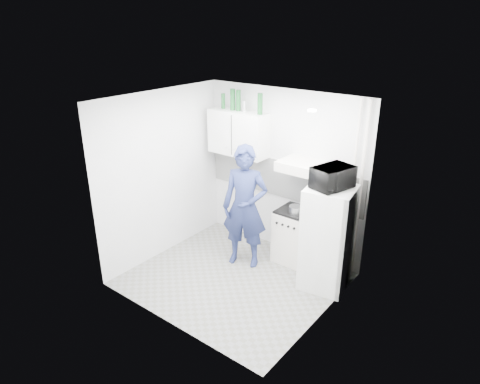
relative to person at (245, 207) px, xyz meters
The scene contains 22 objects.
floor 1.07m from the person, 71.56° to the right, with size 2.80×2.80×0.00m, color slate.
ceiling 1.73m from the person, 71.56° to the right, with size 2.80×2.80×0.00m, color white.
wall_back 0.87m from the person, 78.55° to the left, with size 2.80×2.80×0.00m, color silver.
wall_left 1.38m from the person, 159.19° to the right, with size 2.60×2.60×0.00m, color silver.
wall_right 1.67m from the person, 16.87° to the right, with size 2.60×2.60×0.00m, color silver.
person is the anchor object (origin of this frame).
stove 0.93m from the person, 43.67° to the left, with size 0.52×0.52×0.82m, color silver.
fridge 1.29m from the person, ahead, with size 0.62×0.62×1.49m, color white.
stove_top 0.77m from the person, 43.67° to the left, with size 0.49×0.49×0.03m, color black.
saucepan 0.75m from the person, 36.63° to the left, with size 0.20×0.20×0.11m, color silver.
microwave 1.45m from the person, ahead, with size 0.36×0.53×0.29m, color black.
bottle_b 1.75m from the person, 146.17° to the left, with size 0.06×0.06×0.24m, color #144C1E.
bottle_c 1.70m from the person, 139.52° to the left, with size 0.08×0.08×0.33m, color #144C1E.
bottle_d 1.65m from the person, 134.57° to the left, with size 0.07×0.07×0.32m, color #144C1E.
canister_a 1.55m from the person, 128.58° to the left, with size 0.07×0.07×0.17m, color silver.
bottle_e 1.55m from the person, 106.98° to the left, with size 0.08×0.08×0.32m, color #144C1E.
upper_cabinet 1.24m from the person, 134.51° to the left, with size 1.00×0.35×0.70m, color white.
range_hood 1.02m from the person, 40.98° to the left, with size 0.60×0.50×0.14m, color silver.
backsplash 0.82m from the person, 78.33° to the left, with size 2.74×0.03×0.60m, color white.
pipe_a 1.66m from the person, 25.58° to the left, with size 0.05×0.05×2.60m, color silver.
pipe_b 1.55m from the person, 27.55° to the left, with size 0.04×0.04×2.60m, color silver.
ceiling_spot_fixture 2.02m from the person, 13.24° to the right, with size 0.10×0.10×0.02m, color white.
Camera 1 is at (3.33, -4.13, 3.56)m, focal length 32.00 mm.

